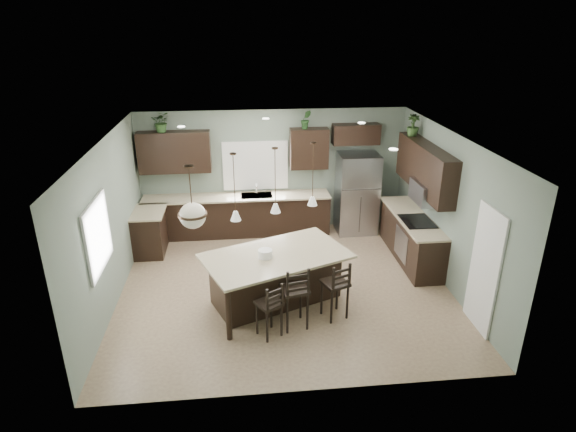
{
  "coord_description": "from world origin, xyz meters",
  "views": [
    {
      "loc": [
        -0.75,
        -7.78,
        4.66
      ],
      "look_at": [
        0.1,
        0.4,
        1.25
      ],
      "focal_mm": 30.0,
      "sensor_mm": 36.0,
      "label": 1
    }
  ],
  "objects_px": {
    "refrigerator": "(357,193)",
    "serving_dish": "(265,254)",
    "kitchen_island": "(276,279)",
    "plant_back_left": "(161,122)",
    "bar_stool_right": "(335,289)",
    "bar_stool_center": "(294,296)",
    "bar_stool_left": "(269,309)"
  },
  "relations": [
    {
      "from": "serving_dish",
      "to": "plant_back_left",
      "type": "height_order",
      "value": "plant_back_left"
    },
    {
      "from": "kitchen_island",
      "to": "plant_back_left",
      "type": "height_order",
      "value": "plant_back_left"
    },
    {
      "from": "kitchen_island",
      "to": "serving_dish",
      "type": "bearing_deg",
      "value": -180.0
    },
    {
      "from": "kitchen_island",
      "to": "serving_dish",
      "type": "xyz_separation_m",
      "value": [
        -0.19,
        -0.08,
        0.53
      ]
    },
    {
      "from": "serving_dish",
      "to": "kitchen_island",
      "type": "bearing_deg",
      "value": 22.18
    },
    {
      "from": "bar_stool_right",
      "to": "plant_back_left",
      "type": "xyz_separation_m",
      "value": [
        -3.08,
        3.62,
        2.09
      ]
    },
    {
      "from": "kitchen_island",
      "to": "plant_back_left",
      "type": "xyz_separation_m",
      "value": [
        -2.16,
        3.06,
        2.16
      ]
    },
    {
      "from": "kitchen_island",
      "to": "serving_dish",
      "type": "relative_size",
      "value": 10.01
    },
    {
      "from": "bar_stool_right",
      "to": "refrigerator",
      "type": "bearing_deg",
      "value": 49.25
    },
    {
      "from": "refrigerator",
      "to": "bar_stool_right",
      "type": "bearing_deg",
      "value": -108.91
    },
    {
      "from": "kitchen_island",
      "to": "refrigerator",
      "type": "bearing_deg",
      "value": 31.65
    },
    {
      "from": "bar_stool_center",
      "to": "plant_back_left",
      "type": "distance_m",
      "value": 4.94
    },
    {
      "from": "kitchen_island",
      "to": "bar_stool_center",
      "type": "height_order",
      "value": "bar_stool_center"
    },
    {
      "from": "refrigerator",
      "to": "serving_dish",
      "type": "bearing_deg",
      "value": -127.78
    },
    {
      "from": "bar_stool_center",
      "to": "kitchen_island",
      "type": "bearing_deg",
      "value": 95.3
    },
    {
      "from": "kitchen_island",
      "to": "plant_back_left",
      "type": "distance_m",
      "value": 4.32
    },
    {
      "from": "kitchen_island",
      "to": "bar_stool_left",
      "type": "height_order",
      "value": "bar_stool_left"
    },
    {
      "from": "serving_dish",
      "to": "bar_stool_right",
      "type": "height_order",
      "value": "serving_dish"
    },
    {
      "from": "refrigerator",
      "to": "bar_stool_left",
      "type": "height_order",
      "value": "refrigerator"
    },
    {
      "from": "plant_back_left",
      "to": "bar_stool_center",
      "type": "bearing_deg",
      "value": -57.95
    },
    {
      "from": "refrigerator",
      "to": "plant_back_left",
      "type": "height_order",
      "value": "plant_back_left"
    },
    {
      "from": "kitchen_island",
      "to": "bar_stool_center",
      "type": "distance_m",
      "value": 0.79
    },
    {
      "from": "bar_stool_left",
      "to": "serving_dish",
      "type": "bearing_deg",
      "value": 57.82
    },
    {
      "from": "serving_dish",
      "to": "bar_stool_right",
      "type": "relative_size",
      "value": 0.23
    },
    {
      "from": "bar_stool_left",
      "to": "kitchen_island",
      "type": "bearing_deg",
      "value": 46.88
    },
    {
      "from": "refrigerator",
      "to": "bar_stool_right",
      "type": "xyz_separation_m",
      "value": [
        -1.17,
        -3.42,
        -0.4
      ]
    },
    {
      "from": "serving_dish",
      "to": "bar_stool_right",
      "type": "distance_m",
      "value": 1.3
    },
    {
      "from": "bar_stool_right",
      "to": "plant_back_left",
      "type": "relative_size",
      "value": 2.4
    },
    {
      "from": "refrigerator",
      "to": "kitchen_island",
      "type": "xyz_separation_m",
      "value": [
        -2.09,
        -2.87,
        -0.46
      ]
    },
    {
      "from": "bar_stool_left",
      "to": "bar_stool_right",
      "type": "relative_size",
      "value": 0.91
    },
    {
      "from": "plant_back_left",
      "to": "kitchen_island",
      "type": "bearing_deg",
      "value": -54.82
    },
    {
      "from": "bar_stool_center",
      "to": "plant_back_left",
      "type": "xyz_separation_m",
      "value": [
        -2.38,
        3.81,
        2.06
      ]
    }
  ]
}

